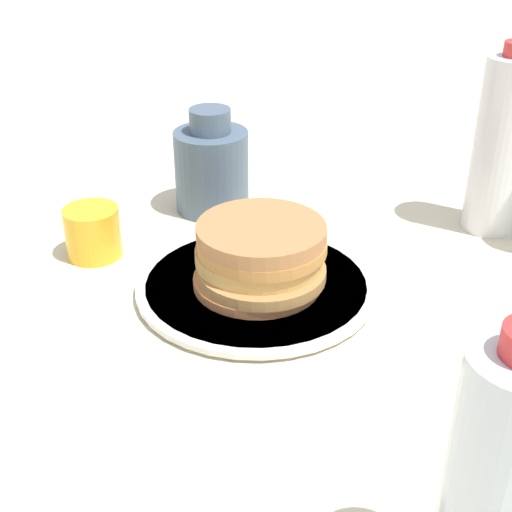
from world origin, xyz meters
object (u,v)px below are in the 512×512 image
water_bottle_mid (502,145)px  water_bottle_far (499,486)px  plate (256,285)px  pancake_stack (260,255)px  juice_glass (93,232)px  cream_jug (212,167)px

water_bottle_mid → water_bottle_far: 0.59m
plate → water_bottle_mid: (-0.15, 0.33, 0.11)m
plate → water_bottle_far: 0.44m
pancake_stack → juice_glass: 0.23m
cream_jug → water_bottle_far: water_bottle_far is taller
water_bottle_mid → water_bottle_far: water_bottle_mid is taller
pancake_stack → water_bottle_far: size_ratio=0.72×
pancake_stack → cream_jug: (-0.23, -0.06, 0.02)m
water_bottle_mid → plate: bearing=-65.5°
water_bottle_mid → cream_jug: bearing=-101.7°
juice_glass → water_bottle_mid: 0.54m
juice_glass → cream_jug: 0.20m
water_bottle_far → cream_jug: bearing=-163.8°
pancake_stack → cream_jug: 0.24m
juice_glass → cream_jug: size_ratio=0.47×
cream_jug → water_bottle_far: bearing=16.2°
plate → water_bottle_mid: 0.38m
pancake_stack → juice_glass: bearing=-114.9°
plate → cream_jug: size_ratio=1.90×
plate → cream_jug: (-0.23, -0.05, 0.06)m
plate → pancake_stack: pancake_stack is taller
pancake_stack → plate: bearing=-90.6°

